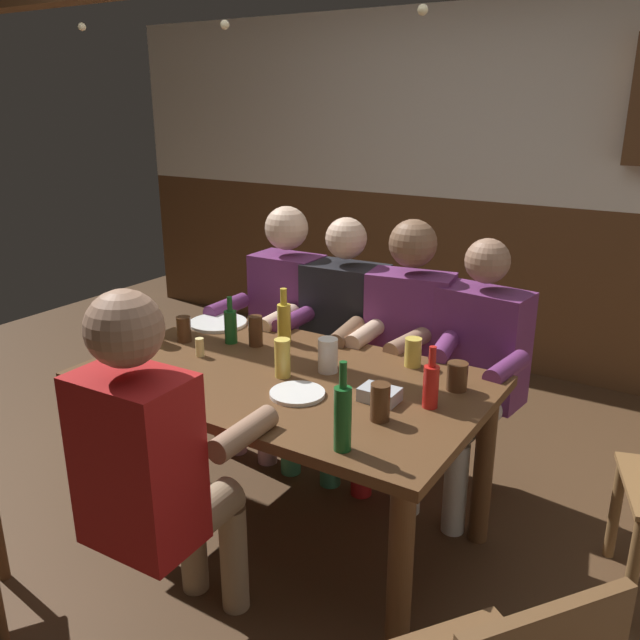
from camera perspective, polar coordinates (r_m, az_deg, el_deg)
ground_plane at (r=3.03m, az=-1.89°, el=-17.19°), size 7.18×7.18×0.00m
back_wall_upper at (r=4.53m, az=15.07°, el=17.68°), size 5.98×0.12×1.22m
back_wall_wainscot at (r=4.69m, az=13.88°, el=3.18°), size 5.98×0.12×1.14m
dining_table at (r=2.65m, az=-2.97°, el=-6.85°), size 1.57×0.95×0.74m
person_0 at (r=3.44m, az=-3.49°, el=0.33°), size 0.50×0.52×1.26m
person_1 at (r=3.27m, az=1.63°, el=-0.94°), size 0.56×0.55×1.23m
person_2 at (r=3.11m, az=7.37°, el=-1.82°), size 0.57×0.55×1.26m
person_3 at (r=3.00m, az=13.00°, el=-3.65°), size 0.58×0.56×1.21m
person_4 at (r=2.14m, az=-14.28°, el=-11.80°), size 0.50×0.53×1.27m
table_candle at (r=2.82m, az=-10.40°, el=-2.34°), size 0.04×0.04×0.08m
condiment_caddy at (r=2.39m, az=5.20°, el=-6.46°), size 0.14×0.10×0.05m
plate_0 at (r=3.21m, az=-8.86°, el=-0.24°), size 0.28×0.28×0.01m
plate_1 at (r=2.43m, az=-1.98°, el=-6.40°), size 0.21×0.21×0.01m
bottle_0 at (r=2.94m, az=-7.77°, el=-0.47°), size 0.06×0.06×0.21m
bottle_1 at (r=2.03m, az=1.98°, el=-8.35°), size 0.06×0.06×0.29m
bottle_2 at (r=2.34m, az=9.61°, el=-5.52°), size 0.06×0.06×0.23m
bottle_3 at (r=2.92m, az=-3.14°, el=-0.07°), size 0.06×0.06×0.25m
pint_glass_0 at (r=2.69m, az=8.09°, el=-2.79°), size 0.07×0.07×0.12m
pint_glass_1 at (r=3.01m, az=-14.36°, el=-0.47°), size 0.08×0.08×0.16m
pint_glass_2 at (r=2.56m, az=-3.24°, el=-3.32°), size 0.06×0.06×0.15m
pint_glass_3 at (r=2.23m, az=5.24°, el=-7.12°), size 0.07×0.07×0.13m
pint_glass_4 at (r=2.90m, az=-5.62°, el=-0.95°), size 0.06×0.06×0.14m
pint_glass_5 at (r=2.61m, az=0.69°, el=-3.08°), size 0.08×0.08×0.14m
pint_glass_6 at (r=3.00m, az=-11.74°, el=-0.78°), size 0.06×0.06×0.12m
pint_glass_7 at (r=2.51m, az=11.83°, el=-4.81°), size 0.08×0.08×0.11m
string_lights at (r=2.60m, az=-0.45°, el=25.80°), size 4.23×0.04×0.14m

